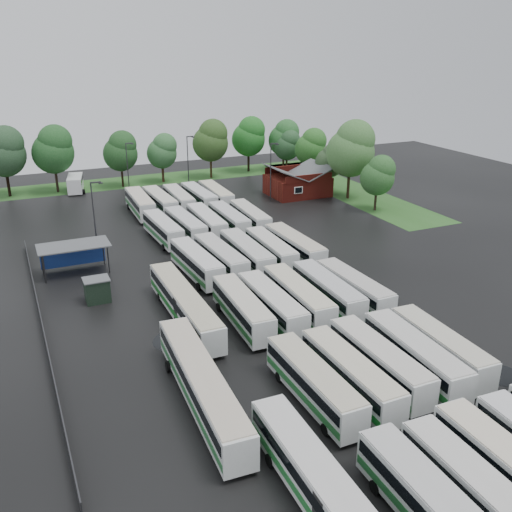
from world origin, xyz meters
name	(u,v)px	position (x,y,z in m)	size (l,w,h in m)	color
ground	(287,322)	(0.00, 0.00, 0.00)	(160.00, 160.00, 0.00)	black
brick_building	(298,185)	(24.00, 42.77, 1.87)	(10.07, 8.60, 5.39)	maroon
wash_shed	(73,248)	(-17.20, 22.02, 2.99)	(8.20, 4.20, 3.58)	#2D2D30
utility_hut	(97,290)	(-16.20, 12.60, 1.32)	(2.70, 2.20, 2.62)	black
grass_strip_north	(146,180)	(2.00, 64.80, 0.01)	(80.00, 10.00, 0.01)	#28581F
grass_strip_east	(345,189)	(34.00, 42.80, 0.01)	(10.00, 50.00, 0.01)	#28581F
west_fence	(42,326)	(-22.20, 8.00, 0.60)	(0.10, 50.00, 1.20)	#2D2D30
bus_r0c0	(433,507)	(-4.35, -26.07, 1.78)	(2.66, 11.65, 3.23)	silver
bus_r0c1	(476,492)	(-1.22, -26.14, 1.72)	(2.58, 11.25, 3.12)	silver
bus_r0c2	(512,472)	(1.90, -25.81, 1.76)	(2.63, 11.55, 3.20)	silver
bus_r1c0	(314,383)	(-4.29, -12.61, 1.75)	(2.51, 11.47, 3.19)	silver
bus_r1c1	(350,374)	(-1.08, -12.71, 1.75)	(2.52, 11.46, 3.18)	silver
bus_r1c2	(379,361)	(2.09, -12.07, 1.76)	(2.47, 11.52, 3.21)	silver
bus_r1c3	(414,355)	(5.29, -12.53, 1.80)	(3.04, 11.87, 3.28)	silver
bus_r1c4	(440,347)	(8.22, -12.22, 1.73)	(2.82, 11.36, 3.14)	silver
bus_r2c0	(242,309)	(-4.25, 1.35, 1.76)	(2.92, 11.57, 3.19)	silver
bus_r2c1	(271,304)	(-1.29, 1.00, 1.77)	(2.51, 11.57, 3.22)	silver
bus_r2c2	(298,297)	(1.81, 1.33, 1.81)	(2.85, 11.92, 3.30)	silver
bus_r2c3	(327,291)	(5.36, 1.44, 1.77)	(2.70, 11.61, 3.22)	silver
bus_r2c4	(353,288)	(8.26, 1.02, 1.74)	(2.71, 11.41, 3.16)	silver
bus_r3c0	(196,263)	(-4.45, 14.58, 1.76)	(3.00, 11.59, 3.20)	silver
bus_r3c1	(221,258)	(-1.32, 14.92, 1.77)	(2.89, 11.64, 3.22)	silver
bus_r3c2	(246,254)	(1.99, 14.81, 1.82)	(2.67, 11.91, 3.31)	silver
bus_r3c3	(271,250)	(5.38, 15.04, 1.72)	(2.67, 11.26, 3.12)	silver
bus_r3c4	(294,247)	(8.48, 14.66, 1.82)	(2.72, 11.90, 3.30)	silver
bus_r4c0	(163,229)	(-4.58, 28.46, 1.73)	(2.87, 11.37, 3.14)	silver
bus_r4c1	(185,226)	(-1.32, 28.64, 1.74)	(2.83, 11.45, 3.16)	silver
bus_r4c2	(206,222)	(1.82, 28.75, 1.78)	(2.72, 11.67, 3.23)	silver
bus_r4c3	(229,220)	(5.25, 28.74, 1.73)	(2.54, 11.34, 3.15)	silver
bus_r4c4	(250,217)	(8.50, 28.60, 1.73)	(2.85, 11.37, 3.14)	silver
bus_r5c0	(140,204)	(-4.48, 42.13, 1.81)	(2.85, 11.88, 3.29)	silver
bus_r5c1	(160,202)	(-1.33, 41.94, 1.78)	(2.88, 11.71, 3.24)	silver
bus_r5c2	(179,200)	(1.90, 42.22, 1.73)	(2.67, 11.36, 3.15)	silver
bus_r5c3	(199,197)	(5.32, 42.19, 1.74)	(2.66, 11.44, 3.17)	silver
bus_r5c4	(216,196)	(8.27, 42.02, 1.77)	(2.79, 11.62, 3.22)	silver
artic_bus_west_a	(328,497)	(-9.27, -22.99, 1.75)	(2.72, 17.01, 3.15)	silver
artic_bus_west_b	(185,305)	(-9.11, 4.49, 1.76)	(2.43, 17.12, 3.18)	silver
artic_bus_west_c	(202,385)	(-12.13, -9.37, 1.80)	(3.29, 17.60, 3.25)	silver
minibus	(75,183)	(-11.76, 61.31, 1.62)	(3.68, 7.02, 2.92)	silver
tree_north_0	(4,151)	(-22.71, 62.80, 8.00)	(7.51, 7.51, 12.43)	black
tree_north_1	(54,149)	(-14.63, 62.39, 7.83)	(7.35, 7.35, 12.17)	black
tree_north_2	(121,151)	(-2.99, 61.54, 6.77)	(6.35, 6.35, 10.52)	black
tree_north_3	(163,151)	(5.02, 62.05, 6.08)	(5.72, 5.71, 9.46)	#3C2417
tree_north_4	(211,140)	(14.75, 61.62, 7.49)	(7.03, 7.03, 11.64)	#3A2916
tree_north_5	(249,136)	(23.89, 63.77, 7.34)	(6.89, 6.89, 11.41)	black
tree_north_6	(285,137)	(31.18, 62.09, 6.83)	(6.41, 6.41, 10.62)	#362817
tree_east_0	(379,175)	(31.05, 28.85, 5.84)	(5.48, 5.48, 9.08)	black
tree_east_1	(352,148)	(31.13, 36.95, 8.76)	(8.22, 8.22, 13.62)	#301F13
tree_east_2	(331,160)	(30.87, 43.10, 5.59)	(5.28, 5.25, 8.70)	#372B1D
tree_east_3	(312,146)	(32.20, 52.53, 6.47)	(6.08, 6.08, 10.07)	black
tree_east_4	(288,145)	(30.87, 60.00, 5.64)	(5.30, 5.30, 8.77)	#312213
lamp_post_ne	(271,168)	(17.80, 40.72, 5.77)	(1.53, 0.30, 9.94)	#2D2D30
lamp_post_nw	(95,215)	(-13.82, 25.55, 5.75)	(1.53, 0.30, 9.90)	#2D2D30
lamp_post_back_w	(128,165)	(-3.34, 54.47, 5.43)	(1.44, 0.28, 9.35)	#2D2D30
lamp_post_back_e	(188,158)	(7.90, 55.15, 5.61)	(1.49, 0.29, 9.66)	#2D2D30
puddle_0	(396,470)	(-3.01, -21.27, 0.00)	(4.24, 4.24, 0.01)	black
puddle_2	(179,340)	(-10.87, 0.93, 0.00)	(4.83, 4.83, 0.01)	black
puddle_3	(344,332)	(4.00, -3.96, 0.00)	(3.48, 3.48, 0.01)	black
puddle_4	(500,375)	(11.88, -15.69, 0.00)	(3.48, 3.48, 0.01)	black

